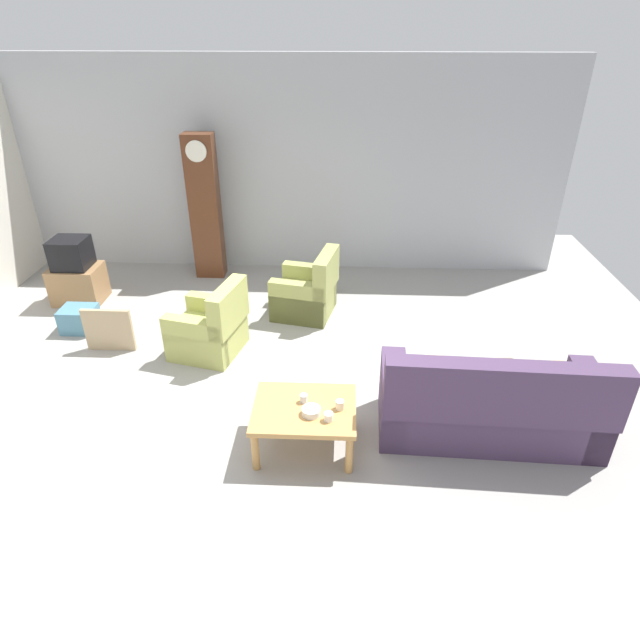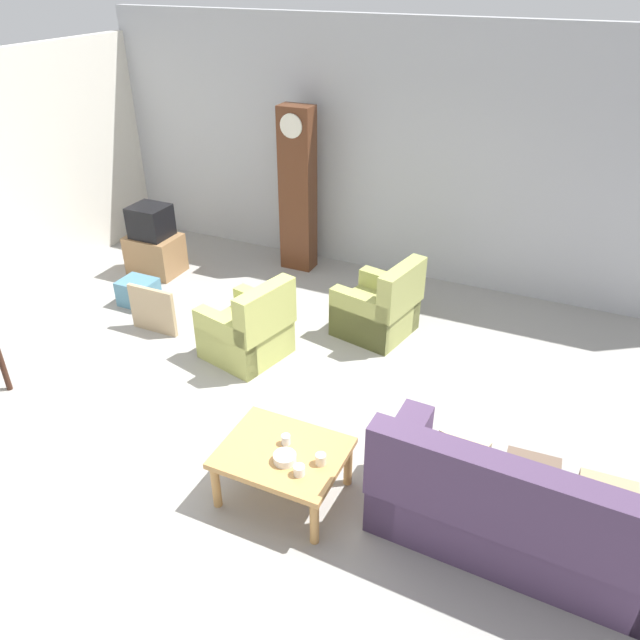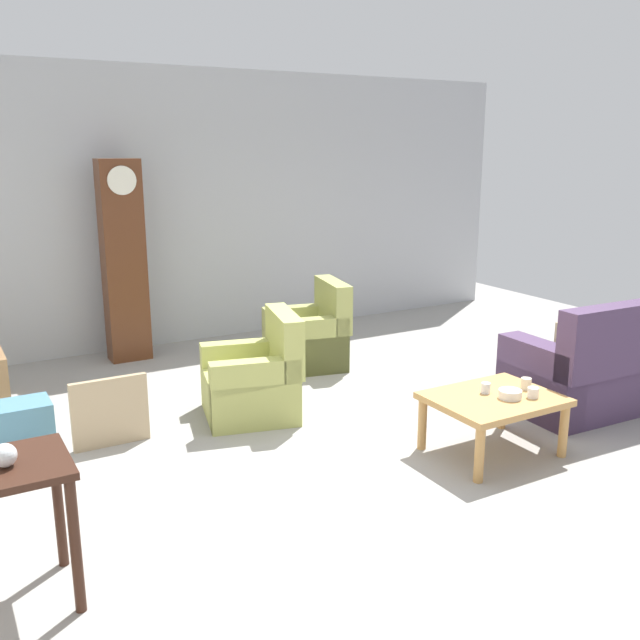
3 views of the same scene
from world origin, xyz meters
TOP-DOWN VIEW (x-y plane):
  - ground_plane at (0.00, 0.00)m, footprint 10.40×10.40m
  - garage_door_wall at (0.00, 3.60)m, footprint 8.40×0.16m
  - couch_floral at (2.30, -0.52)m, footprint 2.13×0.96m
  - armchair_olive_near at (-0.74, 0.87)m, footprint 0.95×0.93m
  - armchair_olive_far at (0.37, 1.90)m, footprint 0.93×0.91m
  - coffee_table_wood at (0.52, -0.75)m, footprint 0.96×0.76m
  - grandfather_clock at (-1.25, 3.12)m, footprint 0.44×0.30m
  - framed_picture_leaning at (-2.00, 0.86)m, footprint 0.60×0.05m
  - storage_box_blue at (-2.60, 1.31)m, footprint 0.44×0.37m
  - glass_dome_cloche at (-2.91, -0.93)m, footprint 0.12×0.12m
  - cup_white_porcelain at (0.75, -0.92)m, footprint 0.09×0.09m
  - cup_blue_rimmed at (0.51, -0.67)m, footprint 0.07×0.07m
  - cup_cream_tall at (0.85, -0.75)m, footprint 0.08×0.08m
  - bowl_white_stacked at (0.59, -0.84)m, footprint 0.17×0.17m

SIDE VIEW (x-z plane):
  - ground_plane at x=0.00m, z-range 0.00..0.00m
  - storage_box_blue at x=-2.60m, z-range 0.00..0.32m
  - framed_picture_leaning at x=-2.00m, z-range 0.00..0.56m
  - armchair_olive_near at x=-0.74m, z-range -0.15..0.77m
  - armchair_olive_far at x=0.37m, z-range -0.15..0.77m
  - couch_floral at x=2.30m, z-range -0.16..0.88m
  - coffee_table_wood at x=0.52m, z-range 0.17..0.63m
  - bowl_white_stacked at x=0.59m, z-range 0.47..0.53m
  - cup_white_porcelain at x=0.75m, z-range 0.47..0.54m
  - cup_blue_rimmed at x=0.51m, z-range 0.47..0.55m
  - cup_cream_tall at x=0.85m, z-range 0.47..0.55m
  - glass_dome_cloche at x=-2.91m, z-range 0.78..0.90m
  - grandfather_clock at x=-1.25m, z-range 0.01..2.20m
  - garage_door_wall at x=0.00m, z-range 0.00..3.20m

